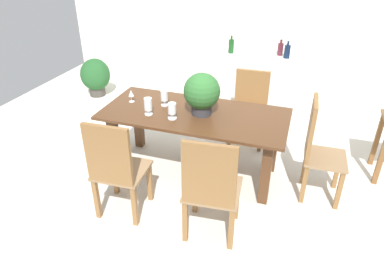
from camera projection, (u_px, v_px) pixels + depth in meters
The scene contains 18 objects.
ground_plane at pixel (195, 169), 4.14m from camera, with size 7.04×7.04×0.00m, color silver.
back_wall at pixel (245, 15), 5.68m from camera, with size 6.40×0.10×2.60m, color silver.
dining_table at pixel (194, 124), 3.83m from camera, with size 1.99×0.90×0.75m.
chair_foot_end at pixel (317, 146), 3.48m from camera, with size 0.42×0.44×1.07m.
chair_near_left at pixel (115, 167), 3.18m from camera, with size 0.49×0.48×1.04m.
chair_near_right at pixel (211, 186), 2.92m from camera, with size 0.52×0.51×1.05m.
chair_far_right at pixel (250, 103), 4.52m from camera, with size 0.48×0.46×0.93m.
flower_centerpiece at pixel (202, 93), 3.62m from camera, with size 0.38×0.38×0.45m.
crystal_vase_left at pixel (164, 97), 3.87m from camera, with size 0.08×0.08×0.18m.
crystal_vase_center_near at pixel (172, 110), 3.59m from camera, with size 0.09×0.09×0.18m.
crystal_vase_right at pixel (148, 105), 3.67m from camera, with size 0.09×0.09×0.19m.
wine_glass at pixel (131, 94), 3.96m from camera, with size 0.06×0.06×0.14m.
kitchen_counter at pixel (240, 82), 5.35m from camera, with size 1.61×0.53×0.92m, color silver.
wine_bottle_clear at pixel (280, 49), 4.96m from camera, with size 0.08×0.08×0.22m.
wine_bottle_dark at pixel (231, 46), 5.05m from camera, with size 0.08×0.08×0.25m.
wine_bottle_green at pixel (287, 51), 4.84m from camera, with size 0.08×0.08×0.24m.
wine_bottle_tall at pixel (215, 41), 5.31m from camera, with size 0.08×0.08×0.26m.
potted_plant_floor at pixel (95, 76), 5.90m from camera, with size 0.49×0.49×0.64m.
Camera 1 is at (1.06, -3.24, 2.41)m, focal length 32.79 mm.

